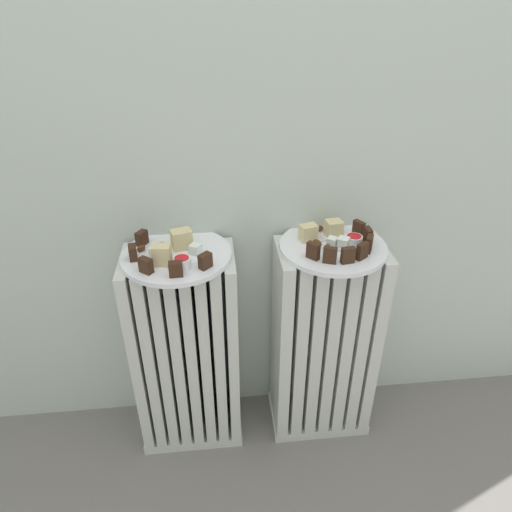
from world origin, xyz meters
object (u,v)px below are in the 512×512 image
at_px(jam_bowl_right, 354,240).
at_px(fork, 329,244).
at_px(plate_left, 177,255).
at_px(plate_right, 333,247).
at_px(radiator_right, 323,343).
at_px(radiator_left, 187,353).
at_px(jam_bowl_left, 182,262).

relative_size(jam_bowl_right, fork, 0.47).
height_order(plate_left, plate_right, same).
bearing_deg(jam_bowl_right, radiator_right, 177.93).
relative_size(plate_left, fork, 2.95).
xyz_separation_m(radiator_left, fork, (0.37, 0.00, 0.32)).
xyz_separation_m(plate_right, jam_bowl_left, (-0.37, -0.07, 0.02)).
bearing_deg(fork, radiator_right, -22.64).
xyz_separation_m(radiator_right, jam_bowl_left, (-0.37, -0.07, 0.34)).
distance_m(radiator_right, fork, 0.32).
xyz_separation_m(radiator_left, jam_bowl_left, (0.02, -0.07, 0.34)).
distance_m(radiator_left, fork, 0.49).
height_order(radiator_left, fork, fork).
xyz_separation_m(radiator_left, radiator_right, (0.38, -0.00, -0.00)).
bearing_deg(plate_right, fork, 157.36).
relative_size(radiator_right, fork, 6.78).
bearing_deg(fork, plate_left, -179.36).
bearing_deg(jam_bowl_right, plate_right, 177.93).
relative_size(jam_bowl_left, jam_bowl_right, 0.95).
bearing_deg(jam_bowl_left, fork, 11.40).
height_order(radiator_left, plate_right, plate_right).
bearing_deg(plate_right, radiator_left, 180.00).
distance_m(plate_left, plate_right, 0.38).
distance_m(radiator_left, radiator_right, 0.38).
height_order(plate_left, jam_bowl_right, jam_bowl_right).
xyz_separation_m(radiator_left, plate_left, (0.00, 0.00, 0.31)).
xyz_separation_m(radiator_left, jam_bowl_right, (0.43, -0.00, 0.33)).
relative_size(radiator_left, plate_right, 2.30).
distance_m(radiator_left, plate_right, 0.50).
distance_m(plate_left, jam_bowl_right, 0.43).
bearing_deg(radiator_left, jam_bowl_right, -0.24).
bearing_deg(plate_left, fork, 0.64).
distance_m(plate_left, jam_bowl_left, 0.07).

